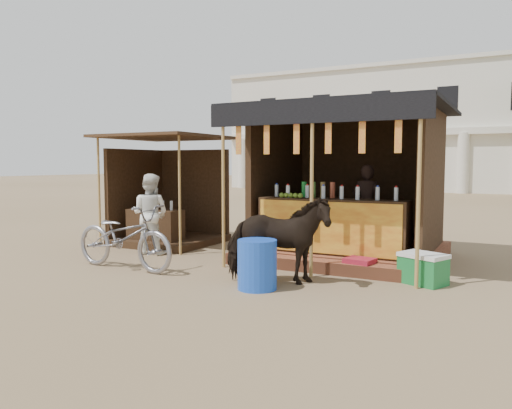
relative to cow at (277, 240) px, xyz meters
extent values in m
plane|color=#846B4C|center=(-0.73, -0.87, -0.65)|extent=(120.00, 120.00, 0.00)
cube|color=#995032|center=(0.27, 2.63, -0.54)|extent=(3.40, 2.80, 0.22)
cube|color=#995032|center=(0.27, 1.08, -0.55)|extent=(3.40, 0.35, 0.20)
cube|color=#3B2415|center=(0.27, 1.68, 0.04)|extent=(2.60, 0.55, 0.95)
cube|color=#BA5615|center=(0.27, 1.39, 0.04)|extent=(2.50, 0.02, 0.88)
cube|color=#3B2415|center=(0.27, 3.88, 0.82)|extent=(3.00, 0.12, 2.50)
cube|color=#3B2415|center=(-1.23, 2.63, 0.82)|extent=(0.12, 2.50, 2.50)
cube|color=#3B2415|center=(1.77, 2.63, 0.82)|extent=(0.12, 2.50, 2.50)
cube|color=black|center=(0.27, 2.43, 2.10)|extent=(3.60, 3.60, 0.06)
cube|color=black|center=(0.27, 0.65, 1.92)|extent=(3.60, 0.06, 0.36)
cylinder|color=tan|center=(-1.33, 0.68, 0.72)|extent=(0.06, 0.06, 2.75)
cylinder|color=tan|center=(0.27, 0.68, 0.72)|extent=(0.06, 0.06, 2.75)
cylinder|color=tan|center=(1.87, 0.68, 0.72)|extent=(0.06, 0.06, 2.75)
cube|color=red|center=(-1.03, 0.68, 1.55)|extent=(0.10, 0.02, 0.55)
cube|color=red|center=(-0.51, 0.68, 1.55)|extent=(0.10, 0.02, 0.55)
cube|color=red|center=(0.01, 0.68, 1.55)|extent=(0.10, 0.02, 0.55)
cube|color=red|center=(0.53, 0.68, 1.55)|extent=(0.10, 0.02, 0.55)
cube|color=red|center=(1.05, 0.68, 1.55)|extent=(0.10, 0.02, 0.55)
cube|color=red|center=(1.57, 0.68, 1.55)|extent=(0.10, 0.02, 0.55)
imported|color=black|center=(0.59, 2.73, 0.34)|extent=(0.58, 0.39, 1.54)
cube|color=#3B2415|center=(-3.73, 2.33, -0.58)|extent=(2.00, 2.00, 0.15)
cube|color=#3B2415|center=(-3.73, 3.28, 0.40)|extent=(1.90, 0.10, 2.10)
cube|color=#3B2415|center=(-4.68, 2.33, 0.40)|extent=(0.10, 1.90, 2.10)
cube|color=#472D19|center=(-3.73, 2.23, 1.70)|extent=(2.40, 2.40, 0.06)
cylinder|color=tan|center=(-4.78, 1.28, 0.52)|extent=(0.05, 0.05, 2.35)
cylinder|color=tan|center=(-2.68, 1.28, 0.52)|extent=(0.05, 0.05, 2.35)
cube|color=#3B2415|center=(-3.73, 1.83, -0.25)|extent=(1.20, 0.50, 0.80)
imported|color=black|center=(0.00, 0.00, 0.00)|extent=(1.69, 1.22, 1.30)
imported|color=gray|center=(-2.73, -0.24, -0.10)|extent=(2.12, 0.84, 1.10)
imported|color=white|center=(-3.29, 1.13, 0.14)|extent=(0.85, 0.71, 1.58)
cylinder|color=blue|center=(-0.13, -0.39, -0.30)|extent=(0.59, 0.59, 0.70)
cube|color=maroon|center=(0.92, 1.13, -0.51)|extent=(0.50, 0.45, 0.28)
cube|color=#1A7735|center=(1.91, 1.00, -0.45)|extent=(0.74, 0.64, 0.40)
cube|color=white|center=(1.91, 1.00, -0.22)|extent=(0.76, 0.67, 0.06)
cube|color=silver|center=(-2.73, 29.13, 3.35)|extent=(26.00, 7.00, 8.00)
cube|color=silver|center=(-2.73, 25.53, 3.05)|extent=(26.00, 0.50, 0.40)
cube|color=silver|center=(-2.73, 25.63, 7.40)|extent=(26.00, 0.30, 0.25)
cylinder|color=silver|center=(-14.73, 25.53, 1.15)|extent=(0.70, 0.70, 3.60)
cylinder|color=silver|center=(-11.73, 25.53, 1.15)|extent=(0.70, 0.70, 3.60)
cylinder|color=silver|center=(-8.73, 25.53, 1.15)|extent=(0.70, 0.70, 3.60)
cylinder|color=silver|center=(-5.73, 25.53, 1.15)|extent=(0.70, 0.70, 3.60)
cylinder|color=silver|center=(-2.73, 25.53, 1.15)|extent=(0.70, 0.70, 3.60)
cylinder|color=silver|center=(0.27, 25.53, 1.15)|extent=(0.70, 0.70, 3.60)
camera|label=1|loc=(3.06, -6.57, 1.12)|focal=35.00mm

